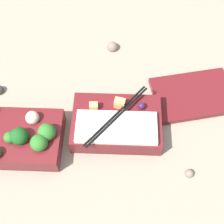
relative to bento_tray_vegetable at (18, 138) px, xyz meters
The scene contains 6 objects.
ground_plane 0.13m from the bento_tray_vegetable, 11.05° to the left, with size 3.00×3.00×0.00m, color gray.
bento_tray_vegetable is the anchor object (origin of this frame).
bento_tray_rice 0.24m from the bento_tray_vegetable, 11.65° to the left, with size 0.22×0.17×0.07m.
bento_lid 0.46m from the bento_tray_vegetable, 19.48° to the left, with size 0.21×0.14×0.02m, color maroon.
pebble_1 0.41m from the bento_tray_vegetable, ahead, with size 0.02×0.02×0.02m, color #7A6B5B.
pebble_3 0.38m from the bento_tray_vegetable, 56.15° to the left, with size 0.03×0.03×0.03m, color #7A6B5B.
Camera 1 is at (0.11, -0.35, 0.69)m, focal length 50.00 mm.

